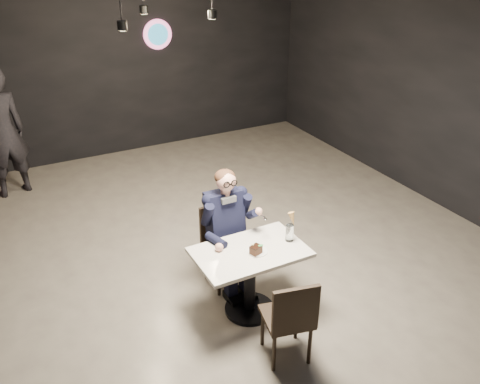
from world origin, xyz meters
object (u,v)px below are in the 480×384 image
chair_far (226,248)px  chair_near (287,315)px  seated_man (225,228)px  passerby (2,133)px  sundae_glass (290,233)px  main_table (250,281)px

chair_far → chair_near: bearing=-90.0°
chair_far → seated_man: 0.26m
seated_man → chair_far: bearing=135.0°
passerby → seated_man: bearing=102.8°
chair_far → sundae_glass: 0.82m
chair_far → seated_man: (0.00, -0.00, 0.26)m
chair_far → sundae_glass: size_ratio=5.06×
chair_near → seated_man: (0.00, 1.24, 0.26)m
main_table → seated_man: (0.00, 0.55, 0.34)m
sundae_glass → main_table: bearing=176.8°
chair_far → chair_near: size_ratio=1.00×
main_table → seated_man: 0.65m
seated_man → sundae_glass: 0.73m
chair_near → sundae_glass: sundae_glass is taller
sundae_glass → chair_far: bearing=127.5°
chair_near → seated_man: 1.27m
main_table → sundae_glass: size_ratio=6.05×
chair_near → sundae_glass: (0.44, 0.67, 0.38)m
main_table → passerby: (-1.87, 4.05, 0.59)m
seated_man → passerby: 3.98m
main_table → chair_near: (0.00, -0.69, 0.09)m
chair_far → seated_man: size_ratio=0.64×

